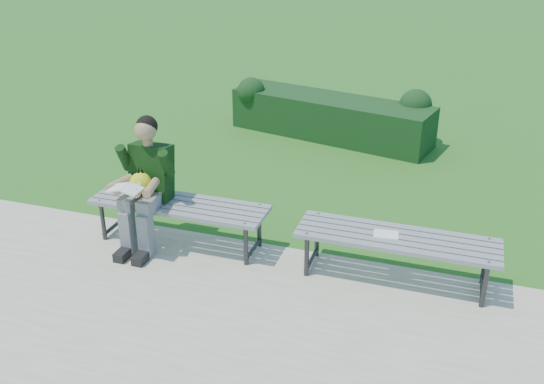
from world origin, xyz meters
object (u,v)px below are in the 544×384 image
Objects in this scene: hedge at (332,115)px; bench_left at (179,208)px; seated_boy at (145,180)px; paper_sheet at (386,234)px; bench_right at (397,242)px.

hedge reaches higher than bench_left.
seated_boy is 5.55× the size of paper_sheet.
paper_sheet is at bearing 2.19° from seated_boy.
bench_left is 1.37× the size of seated_boy.
seated_boy reaches higher than bench_right.
bench_left is at bearing 179.96° from bench_right.
bench_right is at bearing 2.10° from seated_boy.
hedge is at bearing 110.29° from paper_sheet.
bench_left is at bearing 16.98° from seated_boy.
bench_right is 1.37× the size of seated_boy.
seated_boy is (-2.46, -0.09, 0.30)m from bench_right.
hedge is 2.38× the size of seated_boy.
seated_boy is at bearing -177.81° from paper_sheet.
bench_left is 0.43m from seated_boy.
hedge is at bearing 75.15° from seated_boy.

